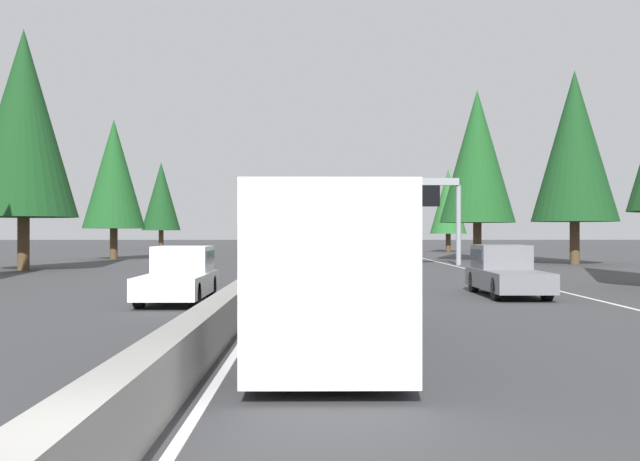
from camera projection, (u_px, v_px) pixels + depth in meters
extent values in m
plane|color=#38383A|center=(293.00, 259.00, 65.48)|extent=(320.00, 320.00, 0.00)
cube|color=gray|center=(295.00, 249.00, 85.48)|extent=(180.00, 0.56, 0.90)
cube|color=silver|center=(411.00, 255.00, 75.59)|extent=(160.00, 0.16, 0.01)
cube|color=silver|center=(298.00, 255.00, 75.49)|extent=(160.00, 0.16, 0.01)
cylinder|color=gray|center=(284.00, 225.00, 53.29)|extent=(0.36, 0.36, 5.64)
cylinder|color=gray|center=(459.00, 225.00, 53.40)|extent=(0.36, 0.36, 5.64)
cube|color=gray|center=(371.00, 182.00, 53.35)|extent=(0.50, 12.32, 0.50)
cube|color=#0C602D|center=(340.00, 197.00, 53.18)|extent=(0.12, 3.20, 1.90)
cube|color=black|center=(410.00, 196.00, 53.23)|extent=(0.16, 4.20, 1.50)
cube|color=white|center=(324.00, 265.00, 15.99)|extent=(11.50, 2.50, 2.90)
cube|color=#2D3847|center=(324.00, 248.00, 15.99)|extent=(11.04, 2.55, 0.84)
cylinder|color=black|center=(280.00, 302.00, 20.01)|extent=(1.00, 0.30, 1.00)
cylinder|color=black|center=(363.00, 302.00, 20.03)|extent=(1.00, 0.30, 1.00)
cylinder|color=black|center=(258.00, 349.00, 11.96)|extent=(1.00, 0.30, 1.00)
cylinder|color=black|center=(397.00, 349.00, 11.98)|extent=(1.00, 0.30, 1.00)
cube|color=slate|center=(508.00, 280.00, 27.74)|extent=(5.60, 2.00, 0.70)
cube|color=slate|center=(501.00, 257.00, 28.75)|extent=(2.24, 1.84, 0.90)
cube|color=#2D3847|center=(501.00, 254.00, 28.75)|extent=(2.02, 1.92, 0.41)
cylinder|color=black|center=(474.00, 282.00, 29.58)|extent=(0.80, 0.28, 0.80)
cylinder|color=black|center=(518.00, 282.00, 29.60)|extent=(0.80, 0.28, 0.80)
cylinder|color=black|center=(497.00, 289.00, 25.88)|extent=(0.80, 0.28, 0.80)
cylinder|color=black|center=(547.00, 289.00, 25.90)|extent=(0.80, 0.28, 0.80)
cube|color=#2D6B38|center=(348.00, 250.00, 76.56)|extent=(4.40, 1.80, 0.76)
cube|color=#2D3847|center=(348.00, 243.00, 76.35)|extent=(2.46, 1.51, 0.56)
cylinder|color=black|center=(340.00, 252.00, 77.96)|extent=(0.64, 0.22, 0.64)
cylinder|color=black|center=(355.00, 252.00, 77.98)|extent=(0.64, 0.22, 0.64)
cylinder|color=black|center=(341.00, 252.00, 75.15)|extent=(0.64, 0.22, 0.64)
cylinder|color=black|center=(357.00, 252.00, 75.16)|extent=(0.64, 0.22, 0.64)
cube|color=#1E4793|center=(357.00, 243.00, 124.61)|extent=(4.40, 1.80, 0.76)
cube|color=#2D3847|center=(357.00, 239.00, 124.39)|extent=(2.46, 1.51, 0.56)
cylinder|color=black|center=(351.00, 244.00, 126.01)|extent=(0.64, 0.22, 0.64)
cylinder|color=black|center=(361.00, 244.00, 126.02)|extent=(0.64, 0.22, 0.64)
cylinder|color=black|center=(352.00, 244.00, 123.19)|extent=(0.64, 0.22, 0.64)
cylinder|color=black|center=(362.00, 244.00, 123.21)|extent=(0.64, 0.22, 0.64)
cube|color=#AD931E|center=(380.00, 249.00, 81.71)|extent=(4.40, 1.80, 0.76)
cube|color=#2D3847|center=(380.00, 243.00, 81.49)|extent=(2.46, 1.51, 0.56)
cylinder|color=black|center=(372.00, 250.00, 83.11)|extent=(0.64, 0.22, 0.64)
cylinder|color=black|center=(386.00, 250.00, 83.12)|extent=(0.64, 0.22, 0.64)
cylinder|color=black|center=(374.00, 251.00, 80.29)|extent=(0.64, 0.22, 0.64)
cylinder|color=black|center=(388.00, 251.00, 80.31)|extent=(0.64, 0.22, 0.64)
cube|color=#AD931E|center=(263.00, 251.00, 67.47)|extent=(5.60, 2.00, 0.70)
cube|color=#AD931E|center=(264.00, 242.00, 68.48)|extent=(2.24, 1.84, 0.90)
cube|color=#2D3847|center=(264.00, 241.00, 68.48)|extent=(2.02, 1.92, 0.41)
cylinder|color=black|center=(255.00, 253.00, 69.31)|extent=(0.80, 0.28, 0.80)
cylinder|color=black|center=(274.00, 253.00, 69.33)|extent=(0.80, 0.28, 0.80)
cylinder|color=black|center=(251.00, 254.00, 65.62)|extent=(0.80, 0.28, 0.80)
cylinder|color=black|center=(271.00, 254.00, 65.63)|extent=(0.80, 0.28, 0.80)
cube|color=white|center=(178.00, 284.00, 25.23)|extent=(5.60, 2.00, 0.70)
cube|color=white|center=(183.00, 259.00, 26.24)|extent=(2.24, 1.84, 0.90)
cube|color=#2D3847|center=(183.00, 257.00, 26.24)|extent=(2.02, 1.92, 0.41)
cylinder|color=black|center=(163.00, 287.00, 27.07)|extent=(0.80, 0.28, 0.80)
cylinder|color=black|center=(211.00, 287.00, 27.08)|extent=(0.80, 0.28, 0.80)
cylinder|color=black|center=(139.00, 295.00, 23.37)|extent=(0.80, 0.28, 0.80)
cylinder|color=black|center=(195.00, 295.00, 23.39)|extent=(0.80, 0.28, 0.80)
cylinder|color=#4C3823|center=(575.00, 243.00, 55.09)|extent=(0.70, 0.70, 3.11)
cone|color=#143D19|center=(575.00, 146.00, 55.11)|extent=(6.22, 6.22, 11.02)
cylinder|color=#4C3823|center=(477.00, 241.00, 63.47)|extent=(0.70, 0.70, 3.14)
cone|color=#194C1E|center=(477.00, 156.00, 63.48)|extent=(6.28, 6.28, 11.13)
cylinder|color=#4C3823|center=(448.00, 243.00, 89.48)|extent=(0.59, 0.59, 2.15)
cone|color=#236028|center=(448.00, 201.00, 89.49)|extent=(4.30, 4.30, 7.62)
cylinder|color=#4C3823|center=(23.00, 244.00, 46.50)|extent=(0.72, 0.72, 3.27)
cone|color=#143D19|center=(24.00, 123.00, 46.52)|extent=(6.53, 6.53, 11.58)
cylinder|color=#4C3823|center=(114.00, 244.00, 65.44)|extent=(0.65, 0.65, 2.66)
cone|color=#194C1E|center=(114.00, 174.00, 65.45)|extent=(5.33, 5.33, 9.44)
cylinder|color=#4C3823|center=(161.00, 240.00, 101.88)|extent=(0.64, 0.64, 2.58)
cone|color=#143D19|center=(161.00, 196.00, 101.89)|extent=(5.16, 5.16, 9.15)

